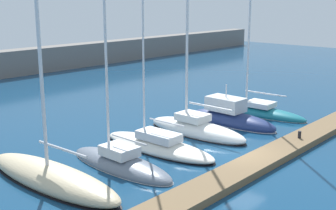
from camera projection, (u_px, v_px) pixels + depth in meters
name	position (u px, v px, depth m)	size (l,w,h in m)	color
ground_plane	(240.00, 159.00, 25.53)	(120.00, 120.00, 0.00)	navy
dock_pier	(261.00, 161.00, 24.63)	(25.57, 1.84, 0.40)	brown
sailboat_sand_nearest	(51.00, 175.00, 22.03)	(2.76, 9.69, 17.38)	beige
sailboat_slate_second	(120.00, 162.00, 24.22)	(2.37, 7.53, 16.44)	slate
sailboat_ivory_third	(158.00, 144.00, 26.99)	(2.65, 8.30, 16.66)	silver
sailboat_white_fourth	(196.00, 128.00, 30.12)	(2.32, 7.80, 13.74)	white
motorboat_navy_fifth	(231.00, 118.00, 32.56)	(2.46, 7.22, 3.24)	navy
sailboat_teal_sixth	(253.00, 109.00, 35.39)	(2.50, 9.09, 19.06)	#19707F
dock_bollard	(300.00, 135.00, 27.93)	(0.20, 0.20, 0.44)	black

